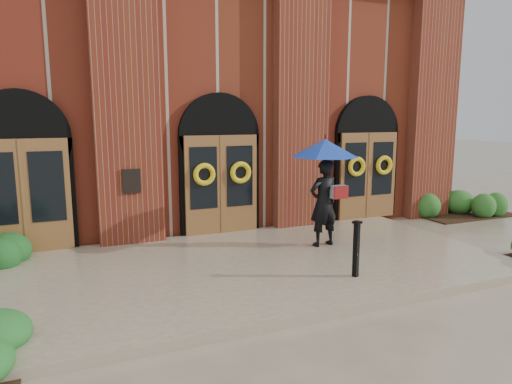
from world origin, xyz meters
TOP-DOWN VIEW (x-y plane):
  - ground at (0.00, 0.00)m, footprint 90.00×90.00m
  - landing at (0.00, 0.15)m, footprint 10.00×5.30m
  - church_building at (0.00, 8.78)m, footprint 16.20×12.53m
  - man_with_umbrella at (1.78, 0.67)m, footprint 1.70×1.70m
  - metal_post at (1.26, -1.37)m, footprint 0.19×0.19m
  - hedge_wall_right at (8.00, 2.20)m, footprint 2.84×1.14m

SIDE VIEW (x-z plane):
  - ground at x=0.00m, z-range 0.00..0.00m
  - landing at x=0.00m, z-range 0.00..0.15m
  - hedge_wall_right at x=8.00m, z-range 0.00..0.73m
  - metal_post at x=1.26m, z-range 0.18..1.24m
  - man_with_umbrella at x=1.78m, z-range 0.64..3.11m
  - church_building at x=0.00m, z-range 0.00..7.00m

